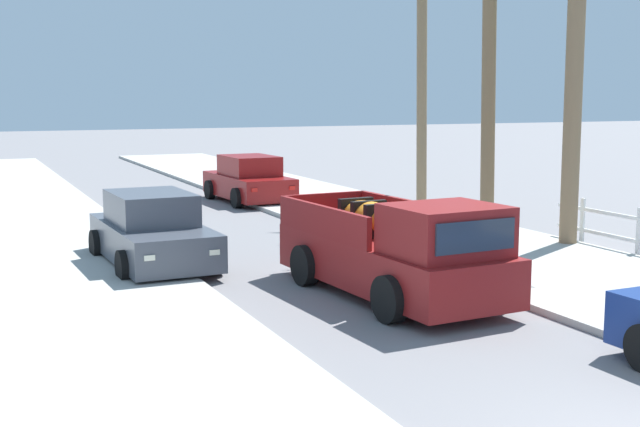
{
  "coord_description": "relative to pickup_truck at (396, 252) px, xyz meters",
  "views": [
    {
      "loc": [
        -6.34,
        -5.19,
        3.54
      ],
      "look_at": [
        0.26,
        9.71,
        1.2
      ],
      "focal_mm": 46.83,
      "sensor_mm": 36.0,
      "label": 1
    }
  ],
  "objects": [
    {
      "name": "pickup_truck",
      "position": [
        0.0,
        0.0,
        0.0
      ],
      "size": [
        2.46,
        5.32,
        1.8
      ],
      "color": "maroon",
      "rests_on": "ground"
    },
    {
      "name": "sidewalk_left",
      "position": [
        -5.27,
        4.66,
        -0.75
      ],
      "size": [
        4.8,
        60.0,
        0.12
      ],
      "primitive_type": "cube",
      "color": "#B2AFA8",
      "rests_on": "ground"
    },
    {
      "name": "sidewalk_right",
      "position": [
        3.97,
        4.66,
        -0.75
      ],
      "size": [
        4.8,
        60.0,
        0.12
      ],
      "primitive_type": "cube",
      "color": "#B2AFA8",
      "rests_on": "ground"
    },
    {
      "name": "curb_right",
      "position": [
        2.97,
        4.66,
        -0.76
      ],
      "size": [
        0.16,
        60.0,
        0.1
      ],
      "primitive_type": "cube",
      "color": "silver",
      "rests_on": "ground"
    },
    {
      "name": "car_left_near",
      "position": [
        -3.29,
        4.38,
        -0.1
      ],
      "size": [
        2.14,
        4.31,
        1.54
      ],
      "color": "#474C56",
      "rests_on": "ground"
    },
    {
      "name": "car_left_mid",
      "position": [
        1.94,
        13.47,
        -0.1
      ],
      "size": [
        2.16,
        4.32,
        1.54
      ],
      "color": "maroon",
      "rests_on": "ground"
    },
    {
      "name": "curb_left",
      "position": [
        -4.27,
        4.66,
        -0.76
      ],
      "size": [
        0.16,
        60.0,
        0.1
      ],
      "primitive_type": "cube",
      "color": "silver",
      "rests_on": "ground"
    }
  ]
}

